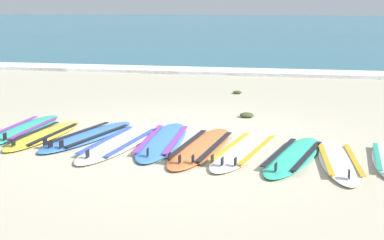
{
  "coord_description": "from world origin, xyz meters",
  "views": [
    {
      "loc": [
        1.67,
        -7.98,
        2.23
      ],
      "look_at": [
        0.08,
        0.54,
        0.25
      ],
      "focal_mm": 49.51,
      "sensor_mm": 36.0,
      "label": 1
    }
  ],
  "objects_px": {
    "surfboard_6": "(244,150)",
    "surfboard_7": "(293,156)",
    "surfboard_8": "(339,161)",
    "surfboard_0": "(24,129)",
    "surfboard_4": "(162,141)",
    "surfboard_5": "(201,147)",
    "surfboard_3": "(119,143)",
    "surfboard_1": "(44,135)",
    "surfboard_2": "(88,136)"
  },
  "relations": [
    {
      "from": "surfboard_1",
      "to": "surfboard_7",
      "type": "bearing_deg",
      "value": -6.57
    },
    {
      "from": "surfboard_6",
      "to": "surfboard_7",
      "type": "distance_m",
      "value": 0.75
    },
    {
      "from": "surfboard_2",
      "to": "surfboard_6",
      "type": "distance_m",
      "value": 2.61
    },
    {
      "from": "surfboard_3",
      "to": "surfboard_5",
      "type": "relative_size",
      "value": 1.01
    },
    {
      "from": "surfboard_2",
      "to": "surfboard_8",
      "type": "xyz_separation_m",
      "value": [
        3.94,
        -0.67,
        -0.0
      ]
    },
    {
      "from": "surfboard_4",
      "to": "surfboard_6",
      "type": "distance_m",
      "value": 1.35
    },
    {
      "from": "surfboard_4",
      "to": "surfboard_7",
      "type": "height_order",
      "value": "same"
    },
    {
      "from": "surfboard_3",
      "to": "surfboard_6",
      "type": "xyz_separation_m",
      "value": [
        1.96,
        -0.05,
        0.0
      ]
    },
    {
      "from": "surfboard_1",
      "to": "surfboard_6",
      "type": "height_order",
      "value": "same"
    },
    {
      "from": "surfboard_0",
      "to": "surfboard_2",
      "type": "xyz_separation_m",
      "value": [
        1.28,
        -0.25,
        -0.0
      ]
    },
    {
      "from": "surfboard_0",
      "to": "surfboard_8",
      "type": "relative_size",
      "value": 1.07
    },
    {
      "from": "surfboard_0",
      "to": "surfboard_7",
      "type": "xyz_separation_m",
      "value": [
        4.59,
        -0.78,
        -0.0
      ]
    },
    {
      "from": "surfboard_5",
      "to": "surfboard_8",
      "type": "relative_size",
      "value": 1.17
    },
    {
      "from": "surfboard_0",
      "to": "surfboard_7",
      "type": "bearing_deg",
      "value": -9.69
    },
    {
      "from": "surfboard_0",
      "to": "surfboard_8",
      "type": "height_order",
      "value": "same"
    },
    {
      "from": "surfboard_3",
      "to": "surfboard_5",
      "type": "bearing_deg",
      "value": -0.51
    },
    {
      "from": "surfboard_0",
      "to": "surfboard_1",
      "type": "xyz_separation_m",
      "value": [
        0.53,
        -0.32,
        -0.0
      ]
    },
    {
      "from": "surfboard_3",
      "to": "surfboard_8",
      "type": "relative_size",
      "value": 1.19
    },
    {
      "from": "surfboard_3",
      "to": "surfboard_7",
      "type": "relative_size",
      "value": 1.1
    },
    {
      "from": "surfboard_2",
      "to": "surfboard_3",
      "type": "height_order",
      "value": "same"
    },
    {
      "from": "surfboard_3",
      "to": "surfboard_4",
      "type": "height_order",
      "value": "same"
    },
    {
      "from": "surfboard_6",
      "to": "surfboard_7",
      "type": "height_order",
      "value": "same"
    },
    {
      "from": "surfboard_4",
      "to": "surfboard_6",
      "type": "height_order",
      "value": "same"
    },
    {
      "from": "surfboard_1",
      "to": "surfboard_5",
      "type": "distance_m",
      "value": 2.7
    },
    {
      "from": "surfboard_0",
      "to": "surfboard_5",
      "type": "relative_size",
      "value": 0.92
    },
    {
      "from": "surfboard_5",
      "to": "surfboard_0",
      "type": "bearing_deg",
      "value": 170.06
    },
    {
      "from": "surfboard_6",
      "to": "surfboard_3",
      "type": "bearing_deg",
      "value": 178.59
    },
    {
      "from": "surfboard_5",
      "to": "surfboard_6",
      "type": "distance_m",
      "value": 0.66
    },
    {
      "from": "surfboard_4",
      "to": "surfboard_6",
      "type": "relative_size",
      "value": 1.0
    },
    {
      "from": "surfboard_4",
      "to": "surfboard_2",
      "type": "bearing_deg",
      "value": 177.05
    },
    {
      "from": "surfboard_4",
      "to": "surfboard_5",
      "type": "bearing_deg",
      "value": -20.52
    },
    {
      "from": "surfboard_6",
      "to": "surfboard_5",
      "type": "bearing_deg",
      "value": 176.8
    },
    {
      "from": "surfboard_0",
      "to": "surfboard_7",
      "type": "relative_size",
      "value": 0.99
    },
    {
      "from": "surfboard_5",
      "to": "surfboard_8",
      "type": "bearing_deg",
      "value": -10.14
    },
    {
      "from": "surfboard_4",
      "to": "surfboard_7",
      "type": "distance_m",
      "value": 2.1
    },
    {
      "from": "surfboard_0",
      "to": "surfboard_1",
      "type": "distance_m",
      "value": 0.61
    },
    {
      "from": "surfboard_1",
      "to": "surfboard_8",
      "type": "bearing_deg",
      "value": -7.36
    },
    {
      "from": "surfboard_6",
      "to": "surfboard_8",
      "type": "xyz_separation_m",
      "value": [
        1.36,
        -0.32,
        -0.0
      ]
    },
    {
      "from": "surfboard_0",
      "to": "surfboard_1",
      "type": "bearing_deg",
      "value": -30.97
    },
    {
      "from": "surfboard_2",
      "to": "surfboard_4",
      "type": "height_order",
      "value": "same"
    },
    {
      "from": "surfboard_6",
      "to": "surfboard_7",
      "type": "xyz_separation_m",
      "value": [
        0.72,
        -0.18,
        -0.0
      ]
    },
    {
      "from": "surfboard_3",
      "to": "surfboard_8",
      "type": "height_order",
      "value": "same"
    },
    {
      "from": "surfboard_2",
      "to": "surfboard_5",
      "type": "xyz_separation_m",
      "value": [
        1.93,
        -0.31,
        -0.0
      ]
    },
    {
      "from": "surfboard_0",
      "to": "surfboard_7",
      "type": "distance_m",
      "value": 4.66
    },
    {
      "from": "surfboard_3",
      "to": "surfboard_6",
      "type": "height_order",
      "value": "same"
    },
    {
      "from": "surfboard_0",
      "to": "surfboard_8",
      "type": "xyz_separation_m",
      "value": [
        5.22,
        -0.92,
        -0.0
      ]
    },
    {
      "from": "surfboard_5",
      "to": "surfboard_7",
      "type": "height_order",
      "value": "same"
    },
    {
      "from": "surfboard_2",
      "to": "surfboard_3",
      "type": "relative_size",
      "value": 0.93
    },
    {
      "from": "surfboard_1",
      "to": "surfboard_2",
      "type": "height_order",
      "value": "same"
    },
    {
      "from": "surfboard_6",
      "to": "surfboard_0",
      "type": "bearing_deg",
      "value": 171.18
    }
  ]
}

